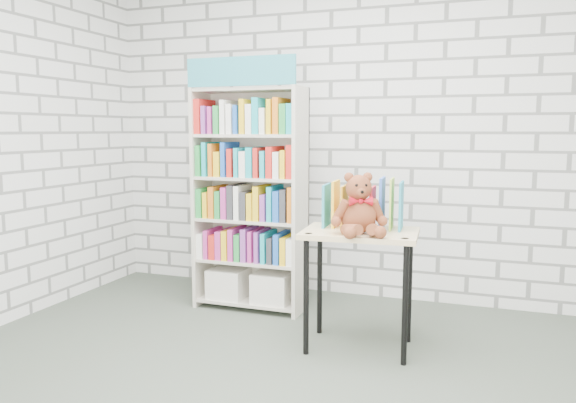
% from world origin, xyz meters
% --- Properties ---
extents(ground, '(4.50, 4.50, 0.00)m').
position_xyz_m(ground, '(0.00, 0.00, 0.00)').
color(ground, '#414A3E').
rests_on(ground, ground).
extents(room_shell, '(4.52, 4.02, 2.81)m').
position_xyz_m(room_shell, '(0.00, 0.00, 1.78)').
color(room_shell, silver).
rests_on(room_shell, ground).
extents(bookshelf, '(0.87, 0.34, 1.96)m').
position_xyz_m(bookshelf, '(-0.70, 1.36, 0.89)').
color(bookshelf, beige).
rests_on(bookshelf, ground).
extents(display_table, '(0.76, 0.55, 0.78)m').
position_xyz_m(display_table, '(0.30, 0.81, 0.67)').
color(display_table, '#E0C486').
rests_on(display_table, ground).
extents(table_books, '(0.52, 0.26, 0.30)m').
position_xyz_m(table_books, '(0.29, 0.93, 0.93)').
color(table_books, teal).
rests_on(table_books, display_table).
extents(teddy_bear, '(0.36, 0.34, 0.38)m').
position_xyz_m(teddy_bear, '(0.32, 0.70, 0.93)').
color(teddy_bear, brown).
rests_on(teddy_bear, display_table).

